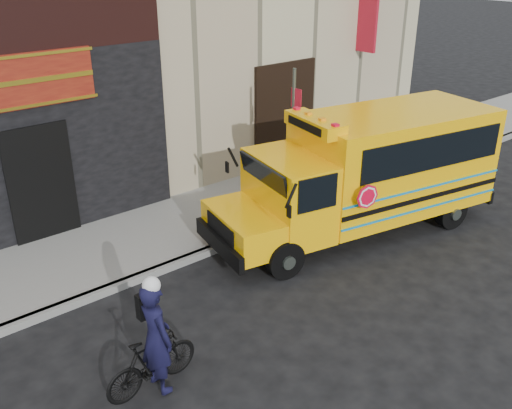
{
  "coord_description": "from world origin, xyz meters",
  "views": [
    {
      "loc": [
        -6.87,
        -6.41,
        6.18
      ],
      "look_at": [
        -0.05,
        1.85,
        1.25
      ],
      "focal_mm": 40.0,
      "sensor_mm": 36.0,
      "label": 1
    }
  ],
  "objects": [
    {
      "name": "cyclist",
      "position": [
        -3.72,
        -0.3,
        0.91
      ],
      "size": [
        0.46,
        0.68,
        1.82
      ],
      "primitive_type": "imported",
      "rotation": [
        0.0,
        0.0,
        1.61
      ],
      "color": "black",
      "rests_on": "ground"
    },
    {
      "name": "ground",
      "position": [
        0.0,
        0.0,
        0.0
      ],
      "size": [
        120.0,
        120.0,
        0.0
      ],
      "primitive_type": "plane",
      "color": "black",
      "rests_on": "ground"
    },
    {
      "name": "sign_pole",
      "position": [
        2.05,
        3.01,
        1.97
      ],
      "size": [
        0.08,
        0.32,
        3.6
      ],
      "color": "#464E47",
      "rests_on": "ground"
    },
    {
      "name": "sidewalk",
      "position": [
        0.0,
        4.1,
        0.07
      ],
      "size": [
        40.0,
        3.0,
        0.15
      ],
      "primitive_type": "cube",
      "color": "gray",
      "rests_on": "ground"
    },
    {
      "name": "bicycle",
      "position": [
        -3.78,
        -0.21,
        0.47
      ],
      "size": [
        1.58,
        0.51,
        0.94
      ],
      "primitive_type": "imported",
      "rotation": [
        0.0,
        0.0,
        1.62
      ],
      "color": "black",
      "rests_on": "ground"
    },
    {
      "name": "school_bus",
      "position": [
        2.84,
        1.27,
        1.51
      ],
      "size": [
        7.17,
        3.37,
        2.92
      ],
      "color": "black",
      "rests_on": "ground"
    },
    {
      "name": "curb",
      "position": [
        0.0,
        2.6,
        0.07
      ],
      "size": [
        40.0,
        0.2,
        0.15
      ],
      "primitive_type": "cube",
      "color": "gray",
      "rests_on": "ground"
    }
  ]
}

